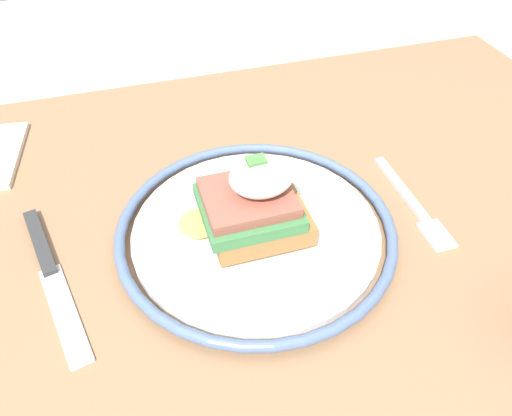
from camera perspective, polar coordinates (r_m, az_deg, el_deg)
The scene contains 5 objects.
dining_table at distance 0.56m, azimuth -0.19°, elevation -14.92°, with size 0.93×0.67×0.77m.
plate at distance 0.46m, azimuth 0.00°, elevation -2.49°, with size 0.26×0.26×0.02m.
sandwich at distance 0.43m, azimuth -0.08°, elevation 0.60°, with size 0.11×0.08×0.07m.
fork at distance 0.51m, azimuth 17.60°, elevation 0.29°, with size 0.02×0.14×0.00m.
knife at distance 0.47m, azimuth -22.60°, elevation -6.30°, with size 0.05×0.18×0.01m.
Camera 1 is at (0.09, 0.29, 1.11)m, focal length 35.00 mm.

